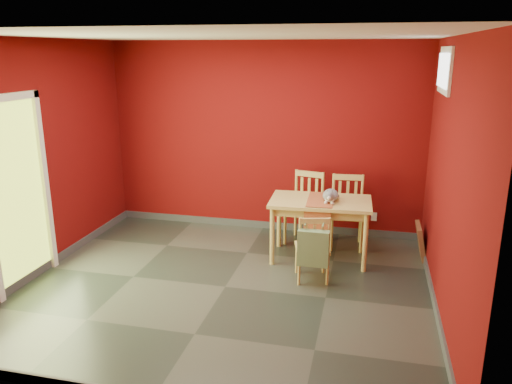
% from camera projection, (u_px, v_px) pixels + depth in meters
% --- Properties ---
extents(ground, '(4.50, 4.50, 0.00)m').
position_uv_depth(ground, '(225.00, 287.00, 5.60)').
color(ground, '#2D342D').
rests_on(ground, ground).
extents(room_shell, '(4.50, 4.50, 4.50)m').
position_uv_depth(room_shell, '(225.00, 283.00, 5.59)').
color(room_shell, '#600909').
rests_on(room_shell, ground).
extents(doorway, '(0.06, 1.01, 2.13)m').
position_uv_depth(doorway, '(16.00, 188.00, 5.41)').
color(doorway, '#B7D838').
rests_on(doorway, ground).
extents(window, '(0.05, 0.90, 0.50)m').
position_uv_depth(window, '(445.00, 70.00, 5.41)').
color(window, white).
rests_on(window, room_shell).
extents(outlet_plate, '(0.08, 0.02, 0.12)m').
position_uv_depth(outlet_plate, '(374.00, 217.00, 7.03)').
color(outlet_plate, silver).
rests_on(outlet_plate, room_shell).
extents(dining_table, '(1.27, 0.77, 0.77)m').
position_uv_depth(dining_table, '(320.00, 207.00, 6.20)').
color(dining_table, tan).
rests_on(dining_table, ground).
extents(table_runner, '(0.35, 0.68, 0.34)m').
position_uv_depth(table_runner, '(320.00, 207.00, 6.08)').
color(table_runner, '#A8502B').
rests_on(table_runner, dining_table).
extents(chair_far_left, '(0.54, 0.54, 0.97)m').
position_uv_depth(chair_far_left, '(305.00, 207.00, 6.83)').
color(chair_far_left, tan).
rests_on(chair_far_left, ground).
extents(chair_far_right, '(0.48, 0.48, 0.96)m').
position_uv_depth(chair_far_right, '(347.00, 211.00, 6.67)').
color(chair_far_right, tan).
rests_on(chair_far_right, ground).
extents(chair_near, '(0.45, 0.45, 0.80)m').
position_uv_depth(chair_near, '(313.00, 247.00, 5.66)').
color(chair_near, tan).
rests_on(chair_near, ground).
extents(tote_bag, '(0.34, 0.20, 0.48)m').
position_uv_depth(tote_bag, '(313.00, 248.00, 5.45)').
color(tote_bag, '#678655').
rests_on(tote_bag, chair_near).
extents(cat, '(0.22, 0.40, 0.20)m').
position_uv_depth(cat, '(331.00, 193.00, 6.11)').
color(cat, slate).
rests_on(cat, table_runner).
extents(picture_frame, '(0.15, 0.43, 0.43)m').
position_uv_depth(picture_frame, '(420.00, 241.00, 6.36)').
color(picture_frame, brown).
rests_on(picture_frame, ground).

